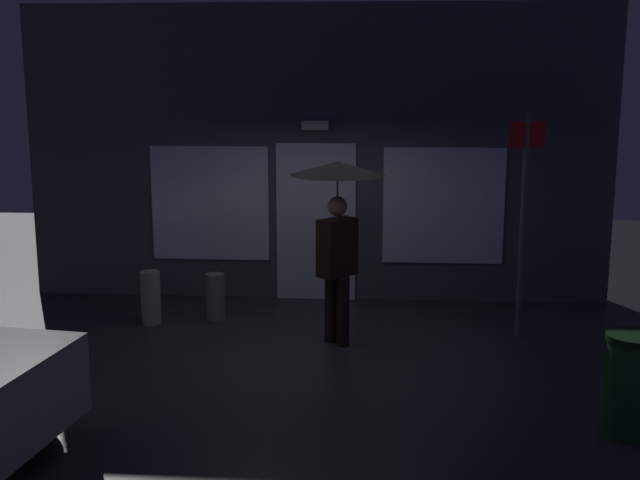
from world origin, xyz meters
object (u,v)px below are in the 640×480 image
Objects in this scene: street_sign_post at (523,213)px; sidewalk_bollard at (215,296)px; person_with_umbrella at (337,207)px; trash_bin at (632,384)px; sidewalk_bollard_2 at (151,298)px.

street_sign_post is 4.01m from sidewalk_bollard.
person_with_umbrella is 2.22m from street_sign_post.
street_sign_post reaches higher than trash_bin.
sidewalk_bollard is at bearing 173.17° from street_sign_post.
person_with_umbrella reaches higher than trash_bin.
street_sign_post reaches higher than sidewalk_bollard_2.
person_with_umbrella is 3.60× the size of sidewalk_bollard.
sidewalk_bollard_2 is (-2.40, 0.62, -1.30)m from person_with_umbrella.
person_with_umbrella is at bearing -168.94° from street_sign_post.
trash_bin is (2.70, -2.30, -1.18)m from person_with_umbrella.
sidewalk_bollard is at bearing 18.69° from sidewalk_bollard_2.
sidewalk_bollard is at bearing -76.38° from person_with_umbrella.
trash_bin is at bearing -36.28° from sidewalk_bollard.
sidewalk_bollard is (-3.80, 0.45, -1.21)m from street_sign_post.
sidewalk_bollard_2 is at bearing 177.59° from street_sign_post.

